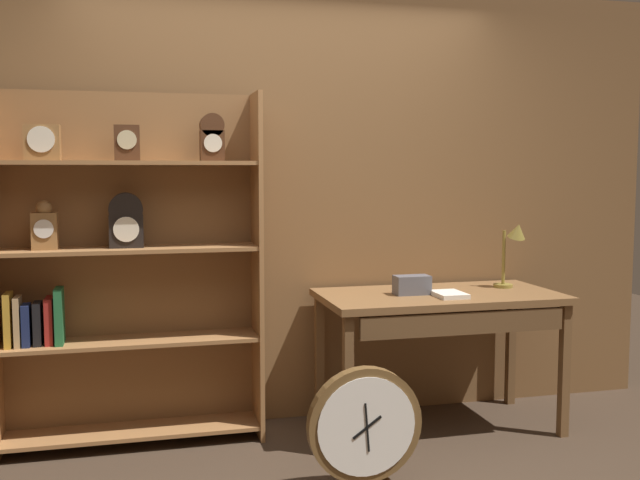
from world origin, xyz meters
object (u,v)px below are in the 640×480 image
(desk_lamp, at_px, (513,244))
(toolbox_small, at_px, (412,285))
(bookshelf, at_px, (123,268))
(workbench, at_px, (441,309))
(open_repair_manual, at_px, (449,294))
(round_clock_large, at_px, (365,428))

(desk_lamp, bearing_deg, toolbox_small, -174.42)
(bookshelf, bearing_deg, toolbox_small, -7.39)
(bookshelf, distance_m, workbench, 1.80)
(toolbox_small, xyz_separation_m, open_repair_manual, (0.17, -0.12, -0.04))
(open_repair_manual, relative_size, round_clock_large, 0.37)
(desk_lamp, xyz_separation_m, open_repair_manual, (-0.50, -0.19, -0.25))
(desk_lamp, bearing_deg, open_repair_manual, -159.31)
(workbench, height_order, toolbox_small, toolbox_small)
(bookshelf, height_order, round_clock_large, bookshelf)
(workbench, distance_m, desk_lamp, 0.62)
(round_clock_large, bearing_deg, open_repair_manual, 40.24)
(bookshelf, xyz_separation_m, workbench, (1.76, -0.23, -0.27))
(desk_lamp, bearing_deg, round_clock_large, -147.06)
(toolbox_small, xyz_separation_m, round_clock_large, (-0.50, -0.69, -0.55))
(workbench, height_order, open_repair_manual, open_repair_manual)
(bookshelf, xyz_separation_m, round_clock_large, (1.09, -0.90, -0.68))
(workbench, height_order, desk_lamp, desk_lamp)
(bookshelf, relative_size, desk_lamp, 4.80)
(round_clock_large, bearing_deg, toolbox_small, 54.14)
(bookshelf, xyz_separation_m, toolbox_small, (1.59, -0.21, -0.13))
(open_repair_manual, bearing_deg, desk_lamp, 20.87)
(desk_lamp, relative_size, open_repair_manual, 1.83)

